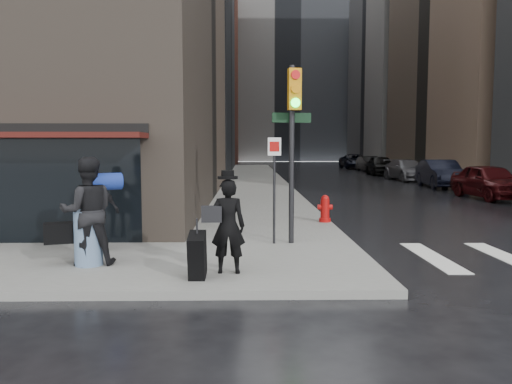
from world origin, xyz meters
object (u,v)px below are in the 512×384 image
(man_overcoat, at_px, (222,230))
(man_jeans, at_px, (87,211))
(man_greycoat, at_px, (96,210))
(traffic_light, at_px, (291,129))
(fire_hydrant, at_px, (325,210))
(parked_car_6, at_px, (354,161))
(parked_car_4, at_px, (381,165))
(parked_car_3, at_px, (407,170))
(parked_car_5, at_px, (369,164))
(parked_car_1, at_px, (489,181))
(parked_car_2, at_px, (440,174))

(man_overcoat, xyz_separation_m, man_jeans, (-2.58, 0.72, 0.25))
(man_greycoat, bearing_deg, man_jeans, 111.58)
(man_overcoat, height_order, traffic_light, traffic_light)
(fire_hydrant, bearing_deg, parked_car_6, 76.66)
(traffic_light, bearing_deg, man_greycoat, -178.72)
(man_jeans, relative_size, parked_car_6, 0.36)
(parked_car_6, bearing_deg, man_greycoat, -108.55)
(parked_car_4, bearing_deg, parked_car_3, -83.79)
(parked_car_5, bearing_deg, parked_car_1, -93.95)
(traffic_light, distance_m, parked_car_5, 38.37)
(fire_hydrant, relative_size, parked_car_2, 0.16)
(parked_car_5, bearing_deg, man_overcoat, -109.65)
(man_overcoat, xyz_separation_m, parked_car_3, (11.87, 26.75, -0.19))
(traffic_light, distance_m, parked_car_2, 20.52)
(parked_car_3, xyz_separation_m, parked_car_4, (-0.19, 6.38, 0.09))
(man_overcoat, distance_m, parked_car_6, 47.48)
(man_overcoat, relative_size, parked_car_1, 0.39)
(fire_hydrant, distance_m, parked_car_4, 28.44)
(man_jeans, bearing_deg, parked_car_6, -127.43)
(parked_car_4, distance_m, parked_car_5, 6.41)
(fire_hydrant, bearing_deg, man_overcoat, -114.42)
(man_jeans, bearing_deg, man_greycoat, -99.44)
(parked_car_3, distance_m, parked_car_5, 12.76)
(fire_hydrant, bearing_deg, parked_car_2, 57.69)
(man_greycoat, distance_m, parked_car_1, 18.72)
(man_jeans, height_order, parked_car_3, man_jeans)
(parked_car_3, height_order, parked_car_5, parked_car_5)
(man_jeans, xyz_separation_m, parked_car_1, (14.16, 13.27, -0.37))
(fire_hydrant, bearing_deg, parked_car_5, 74.12)
(parked_car_3, bearing_deg, man_greycoat, -125.07)
(parked_car_3, bearing_deg, parked_car_1, -95.68)
(traffic_light, relative_size, parked_car_4, 0.84)
(fire_hydrant, relative_size, parked_car_6, 0.14)
(man_overcoat, relative_size, parked_car_2, 0.38)
(parked_car_5, bearing_deg, traffic_light, -108.79)
(man_overcoat, bearing_deg, man_jeans, -15.27)
(fire_hydrant, xyz_separation_m, parked_car_6, (9.43, 39.77, 0.28))
(parked_car_5, bearing_deg, parked_car_3, -94.20)
(man_jeans, relative_size, traffic_light, 0.50)
(parked_car_5, bearing_deg, man_jeans, -113.35)
(traffic_light, height_order, parked_car_3, traffic_light)
(parked_car_6, bearing_deg, traffic_light, -103.66)
(man_jeans, bearing_deg, parked_car_2, -145.48)
(parked_car_5, bearing_deg, parked_car_2, -93.85)
(man_greycoat, distance_m, parked_car_6, 46.36)
(man_overcoat, height_order, fire_hydrant, man_overcoat)
(man_jeans, height_order, parked_car_2, man_jeans)
(traffic_light, bearing_deg, parked_car_1, 39.53)
(man_overcoat, height_order, man_jeans, man_jeans)
(man_greycoat, relative_size, parked_car_4, 0.36)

